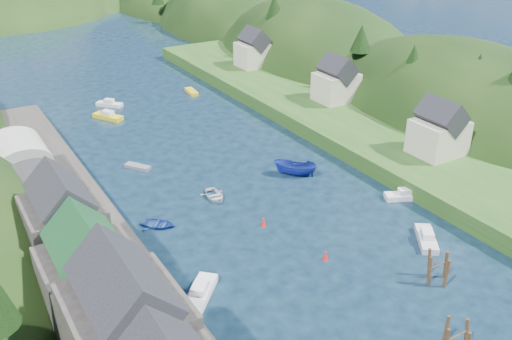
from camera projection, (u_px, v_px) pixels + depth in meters
ground at (186, 141)px, 92.99m from camera, size 600.00×600.00×0.00m
hillside_right at (315, 96)px, 136.36m from camera, size 36.00×245.56×48.00m
far_hills at (37, 46)px, 193.49m from camera, size 103.00×68.00×44.00m
hill_trees at (152, 54)px, 98.94m from camera, size 90.61×148.75×12.42m
quay_left at (96, 279)px, 58.38m from camera, size 12.00×110.00×2.00m
terrace_left_grass at (25, 300)px, 55.01m from camera, size 12.00×110.00×2.50m
quayside_buildings at (114, 316)px, 44.31m from camera, size 8.00×35.84×12.90m
boat_sheds at (29, 175)px, 70.14m from camera, size 7.00×21.00×7.50m
terrace_right at (346, 124)px, 96.40m from camera, size 16.00×120.00×2.40m
right_bank_cottages at (331, 82)px, 102.14m from camera, size 9.00×59.24×8.41m
piling_cluster_far at (438, 270)px, 59.15m from camera, size 2.81×2.66×3.91m
channel_buoy_near at (326, 256)px, 62.99m from camera, size 0.70×0.70×1.10m
channel_buoy_far at (264, 222)px, 69.34m from camera, size 0.70×0.70×1.10m
moored_boats at (263, 227)px, 68.07m from camera, size 37.89×93.73×2.40m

